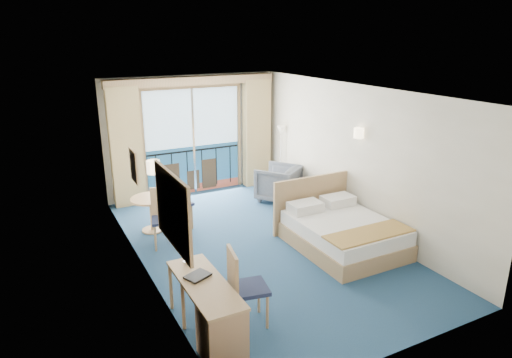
% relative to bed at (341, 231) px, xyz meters
% --- Properties ---
extents(floor, '(6.50, 6.50, 0.00)m').
position_rel_bed_xyz_m(floor, '(-1.22, 0.71, -0.29)').
color(floor, navy).
rests_on(floor, ground).
extents(room_walls, '(4.04, 6.54, 2.72)m').
position_rel_bed_xyz_m(room_walls, '(-1.22, 0.71, 1.49)').
color(room_walls, beige).
rests_on(room_walls, ground).
extents(balcony_door, '(2.36, 0.03, 2.52)m').
position_rel_bed_xyz_m(balcony_door, '(-1.23, 3.93, 0.85)').
color(balcony_door, navy).
rests_on(balcony_door, room_walls).
extents(curtain_left, '(0.65, 0.22, 2.55)m').
position_rel_bed_xyz_m(curtain_left, '(-2.77, 3.78, 0.98)').
color(curtain_left, tan).
rests_on(curtain_left, room_walls).
extents(curtain_right, '(0.65, 0.22, 2.55)m').
position_rel_bed_xyz_m(curtain_right, '(0.33, 3.78, 0.98)').
color(curtain_right, tan).
rests_on(curtain_right, room_walls).
extents(pelmet, '(3.80, 0.25, 0.18)m').
position_rel_bed_xyz_m(pelmet, '(-1.22, 3.81, 2.29)').
color(pelmet, tan).
rests_on(pelmet, room_walls).
extents(mirror, '(0.05, 1.25, 0.95)m').
position_rel_bed_xyz_m(mirror, '(-3.20, -0.79, 1.26)').
color(mirror, tan).
rests_on(mirror, room_walls).
extents(wall_print, '(0.04, 0.42, 0.52)m').
position_rel_bed_xyz_m(wall_print, '(-3.20, 1.16, 1.31)').
color(wall_print, tan).
rests_on(wall_print, room_walls).
extents(sconce_left, '(0.18, 0.18, 0.18)m').
position_rel_bed_xyz_m(sconce_left, '(-3.16, 0.11, 1.56)').
color(sconce_left, beige).
rests_on(sconce_left, room_walls).
extents(sconce_right, '(0.18, 0.18, 0.18)m').
position_rel_bed_xyz_m(sconce_right, '(0.72, 0.56, 1.56)').
color(sconce_right, beige).
rests_on(sconce_right, room_walls).
extents(bed, '(1.65, 1.97, 1.04)m').
position_rel_bed_xyz_m(bed, '(0.00, 0.00, 0.00)').
color(bed, tan).
rests_on(bed, ground).
extents(nightstand, '(0.41, 0.39, 0.53)m').
position_rel_bed_xyz_m(nightstand, '(0.55, 1.41, -0.02)').
color(nightstand, tan).
rests_on(nightstand, ground).
extents(phone, '(0.23, 0.21, 0.08)m').
position_rel_bed_xyz_m(phone, '(0.60, 1.44, 0.28)').
color(phone, white).
rests_on(phone, nightstand).
extents(armchair, '(1.19, 1.19, 0.79)m').
position_rel_bed_xyz_m(armchair, '(0.23, 2.54, 0.10)').
color(armchair, '#424850').
rests_on(armchair, ground).
extents(floor_lamp, '(0.21, 0.21, 1.52)m').
position_rel_bed_xyz_m(floor_lamp, '(0.66, 3.19, 0.86)').
color(floor_lamp, silver).
rests_on(floor_lamp, ground).
extents(desk, '(0.51, 1.47, 0.69)m').
position_rel_bed_xyz_m(desk, '(-2.96, -1.54, 0.09)').
color(desk, tan).
rests_on(desk, ground).
extents(desk_chair, '(0.53, 0.53, 1.04)m').
position_rel_bed_xyz_m(desk_chair, '(-2.48, -1.20, 0.30)').
color(desk_chair, '#1C2443').
rests_on(desk_chair, ground).
extents(folder, '(0.36, 0.32, 0.03)m').
position_rel_bed_xyz_m(folder, '(-2.99, -0.97, 0.41)').
color(folder, black).
rests_on(folder, desk).
extents(desk_lamp, '(0.12, 0.12, 0.44)m').
position_rel_bed_xyz_m(desk_lamp, '(-2.98, -0.58, 0.73)').
color(desk_lamp, silver).
rests_on(desk_lamp, desk).
extents(round_table, '(0.73, 0.73, 0.66)m').
position_rel_bed_xyz_m(round_table, '(-2.72, 2.20, 0.21)').
color(round_table, tan).
rests_on(round_table, ground).
extents(table_chair_a, '(0.59, 0.58, 1.03)m').
position_rel_bed_xyz_m(table_chair_a, '(-2.34, 2.00, 0.29)').
color(table_chair_a, '#1C2443').
rests_on(table_chair_a, ground).
extents(table_chair_b, '(0.54, 0.54, 1.02)m').
position_rel_bed_xyz_m(table_chair_b, '(-2.67, 1.54, 0.28)').
color(table_chair_b, '#1C2443').
rests_on(table_chair_b, ground).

